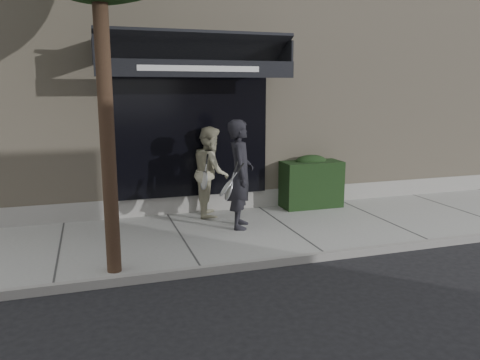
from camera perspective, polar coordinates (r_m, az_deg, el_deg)
name	(u,v)px	position (r m, az deg, el deg)	size (l,w,h in m)	color
ground	(286,232)	(8.92, 5.63, -6.33)	(80.00, 80.00, 0.00)	black
sidewalk	(286,229)	(8.90, 5.64, -5.96)	(20.00, 3.00, 0.12)	gray
curb	(325,256)	(7.58, 10.33, -9.10)	(20.00, 0.10, 0.14)	gray
building_facade	(216,86)	(13.21, -2.88, 11.39)	(14.30, 8.04, 5.64)	tan
hedge	(310,182)	(10.31, 8.56, -0.25)	(1.30, 0.70, 1.14)	black
pedestrian_front	(240,174)	(8.55, 0.02, 0.68)	(0.84, 0.95, 2.00)	black
pedestrian_back	(211,171)	(9.43, -3.56, 1.06)	(0.84, 1.00, 1.81)	#AFAA8C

